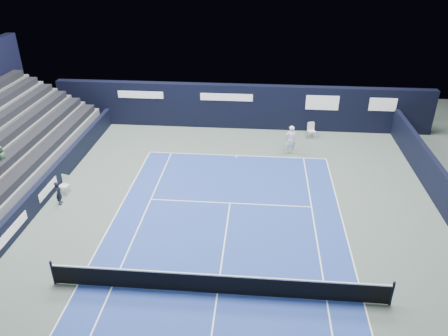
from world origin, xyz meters
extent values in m
plane|color=#4A584F|center=(0.00, 2.00, 0.00)|extent=(48.00, 48.00, 0.00)
cube|color=navy|center=(0.00, 0.00, 0.00)|extent=(10.97, 23.77, 0.01)
cube|color=silver|center=(4.83, 15.04, 0.49)|extent=(0.57, 0.55, 0.04)
cube|color=silver|center=(4.77, 15.25, 0.77)|extent=(0.46, 0.16, 0.55)
cylinder|color=silver|center=(4.97, 15.28, 0.24)|extent=(0.03, 0.03, 0.49)
cylinder|color=silver|center=(4.58, 15.17, 0.24)|extent=(0.03, 0.03, 0.49)
cylinder|color=silver|center=(5.07, 14.92, 0.24)|extent=(0.03, 0.03, 0.49)
cylinder|color=silver|center=(4.69, 14.81, 0.24)|extent=(0.03, 0.03, 0.49)
cube|color=white|center=(4.76, 15.27, 0.86)|extent=(0.39, 0.19, 0.35)
cube|color=white|center=(4.85, 15.28, 0.41)|extent=(0.40, 0.38, 0.04)
cube|color=white|center=(4.86, 15.45, 0.65)|extent=(0.39, 0.04, 0.46)
cylinder|color=white|center=(5.02, 15.43, 0.20)|extent=(0.02, 0.02, 0.41)
cylinder|color=white|center=(4.69, 15.44, 0.20)|extent=(0.02, 0.02, 0.41)
cylinder|color=white|center=(5.02, 15.12, 0.20)|extent=(0.02, 0.02, 0.41)
cylinder|color=white|center=(4.68, 15.12, 0.20)|extent=(0.02, 0.02, 0.41)
cube|color=silver|center=(-8.77, 6.62, 0.47)|extent=(0.55, 0.54, 0.04)
cube|color=silver|center=(-8.71, 6.81, 0.75)|extent=(0.44, 0.16, 0.53)
cylinder|color=silver|center=(-8.53, 6.74, 0.24)|extent=(0.03, 0.03, 0.47)
cylinder|color=silver|center=(-8.90, 6.85, 0.24)|extent=(0.03, 0.03, 0.47)
cylinder|color=silver|center=(-8.64, 6.39, 0.24)|extent=(0.03, 0.03, 0.47)
cylinder|color=silver|center=(-9.01, 6.50, 0.24)|extent=(0.03, 0.03, 0.47)
imported|color=black|center=(-8.59, 5.62, 0.63)|extent=(0.38, 0.51, 1.25)
cube|color=white|center=(0.00, 11.88, 0.01)|extent=(10.97, 0.06, 0.00)
cube|color=white|center=(5.49, 0.00, 0.01)|extent=(0.06, 23.77, 0.00)
cube|color=white|center=(-5.49, 0.00, 0.01)|extent=(0.06, 23.77, 0.00)
cube|color=white|center=(4.12, 0.00, 0.01)|extent=(0.06, 23.77, 0.00)
cube|color=white|center=(-4.12, 0.00, 0.01)|extent=(0.06, 23.77, 0.00)
cube|color=white|center=(0.00, 6.40, 0.01)|extent=(8.23, 0.06, 0.00)
cube|color=white|center=(0.00, 0.00, 0.01)|extent=(0.06, 12.80, 0.00)
cube|color=white|center=(0.00, 11.73, 0.01)|extent=(0.06, 0.30, 0.00)
cylinder|color=black|center=(6.40, 0.00, 0.55)|extent=(0.10, 0.10, 1.10)
cylinder|color=black|center=(-6.40, 0.00, 0.55)|extent=(0.10, 0.10, 1.10)
cube|color=black|center=(0.00, 0.00, 0.46)|extent=(12.80, 0.03, 0.86)
cube|color=white|center=(0.00, 0.00, 0.91)|extent=(12.80, 0.05, 0.06)
cube|color=black|center=(0.00, 16.50, 1.55)|extent=(26.00, 0.60, 3.10)
cube|color=silver|center=(-7.00, 16.18, 2.30)|extent=(3.20, 0.02, 0.50)
cube|color=silver|center=(-1.00, 16.18, 2.30)|extent=(3.60, 0.02, 0.50)
cube|color=silver|center=(5.50, 16.18, 2.10)|extent=(2.20, 0.02, 1.00)
cube|color=silver|center=(9.50, 16.18, 2.10)|extent=(1.80, 0.02, 0.90)
cube|color=black|center=(-9.50, 6.00, 0.60)|extent=(0.30, 22.00, 1.20)
cube|color=silver|center=(-9.33, 2.50, 0.60)|extent=(0.02, 2.40, 0.45)
cube|color=silver|center=(-9.33, 6.00, 0.60)|extent=(0.02, 2.00, 0.45)
cube|color=#555457|center=(-10.10, 7.00, 0.82)|extent=(0.90, 16.00, 1.65)
cube|color=#464648|center=(-11.00, 7.00, 1.05)|extent=(0.90, 16.00, 2.10)
cube|color=#49494B|center=(-11.90, 7.00, 1.27)|extent=(0.90, 16.00, 2.55)
cube|color=black|center=(-10.10, 7.00, 1.85)|extent=(0.63, 15.20, 0.40)
cube|color=black|center=(-11.00, 7.00, 2.30)|extent=(0.63, 15.20, 0.40)
cube|color=black|center=(-11.90, 7.00, 2.75)|extent=(0.63, 15.20, 0.40)
imported|color=#2D4B33|center=(-11.00, 5.42, 2.65)|extent=(0.42, 0.58, 1.10)
imported|color=white|center=(3.29, 12.55, 0.92)|extent=(0.75, 0.56, 1.85)
cylinder|color=black|center=(3.14, 12.25, 1.05)|extent=(0.03, 0.29, 0.13)
torus|color=black|center=(3.14, 12.00, 1.15)|extent=(0.30, 0.13, 0.29)
camera|label=1|loc=(1.34, -12.35, 12.05)|focal=35.00mm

